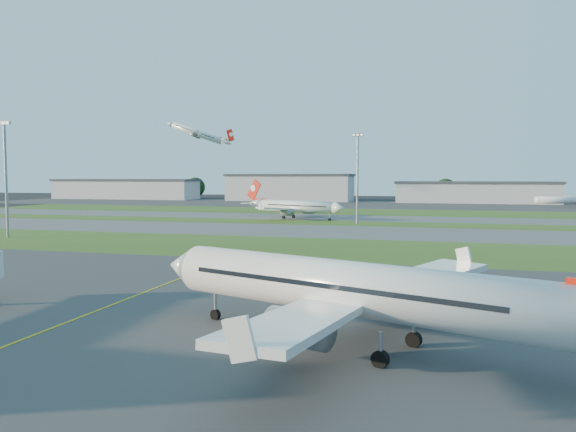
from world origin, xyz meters
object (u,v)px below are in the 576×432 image
(airliner_parked, at_px, (357,291))
(light_mast_centre, at_px, (357,172))
(mini_jet_near, at_px, (563,200))
(light_mast_west, at_px, (6,171))
(airliner_taxiing, at_px, (296,207))

(airliner_parked, bearing_deg, light_mast_centre, 118.77)
(mini_jet_near, bearing_deg, light_mast_centre, -147.40)
(mini_jet_near, height_order, light_mast_centre, light_mast_centre)
(light_mast_centre, bearing_deg, mini_jet_near, 56.74)
(light_mast_centre, bearing_deg, light_mast_west, -141.34)
(airliner_parked, xyz_separation_m, airliner_taxiing, (-38.97, 130.92, -0.64))
(airliner_taxiing, height_order, light_mast_west, light_mast_west)
(light_mast_west, height_order, light_mast_centre, same)
(mini_jet_near, xyz_separation_m, light_mast_west, (-145.46, -171.04, 11.53))
(light_mast_west, bearing_deg, mini_jet_near, 49.62)
(mini_jet_near, xyz_separation_m, light_mast_centre, (-75.46, -115.04, 11.53))
(light_mast_west, bearing_deg, light_mast_centre, 38.66)
(airliner_parked, relative_size, mini_jet_near, 1.51)
(airliner_parked, relative_size, light_mast_centre, 1.57)
(airliner_taxiing, relative_size, light_mast_centre, 1.32)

